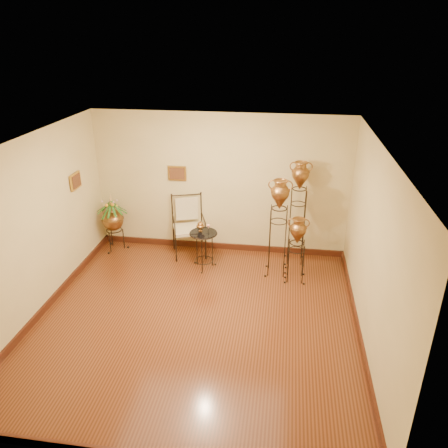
# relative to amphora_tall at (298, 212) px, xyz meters

# --- Properties ---
(ground) EXTENTS (5.00, 5.00, 0.00)m
(ground) POSITION_rel_amphora_tall_xyz_m (-1.52, -2.15, -1.04)
(ground) COLOR brown
(ground) RESTS_ON ground
(room_shell) EXTENTS (5.02, 5.02, 2.81)m
(room_shell) POSITION_rel_amphora_tall_xyz_m (-1.53, -2.14, 0.69)
(room_shell) COLOR #D3C388
(room_shell) RESTS_ON ground
(amphora_tall) EXTENTS (0.50, 0.50, 2.04)m
(amphora_tall) POSITION_rel_amphora_tall_xyz_m (0.00, 0.00, 0.00)
(amphora_tall) COLOR black
(amphora_tall) RESTS_ON ground
(amphora_mid) EXTENTS (0.54, 0.54, 1.85)m
(amphora_mid) POSITION_rel_amphora_tall_xyz_m (-0.34, -0.49, -0.11)
(amphora_mid) COLOR black
(amphora_mid) RESTS_ON ground
(amphora_short) EXTENTS (0.49, 0.49, 1.23)m
(amphora_short) POSITION_rel_amphora_tall_xyz_m (0.01, -0.67, -0.43)
(amphora_short) COLOR black
(amphora_short) RESTS_ON ground
(planter_urn) EXTENTS (0.73, 0.73, 1.25)m
(planter_urn) POSITION_rel_amphora_tall_xyz_m (-3.67, -0.00, -0.35)
(planter_urn) COLOR black
(planter_urn) RESTS_ON ground
(armchair) EXTENTS (0.84, 0.82, 1.20)m
(armchair) POSITION_rel_amphora_tall_xyz_m (-2.10, -0.00, -0.44)
(armchair) COLOR black
(armchair) RESTS_ON ground
(side_table) EXTENTS (0.58, 0.58, 0.93)m
(side_table) POSITION_rel_amphora_tall_xyz_m (-1.71, -0.49, -0.66)
(side_table) COLOR black
(side_table) RESTS_ON ground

